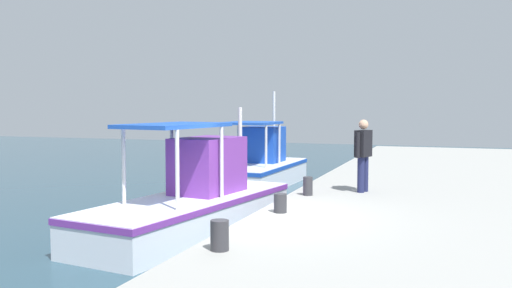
{
  "coord_description": "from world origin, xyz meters",
  "views": [
    {
      "loc": [
        -9.37,
        -3.41,
        2.79
      ],
      "look_at": [
        5.57,
        1.85,
        1.68
      ],
      "focal_mm": 39.11,
      "sensor_mm": 36.0,
      "label": 1
    }
  ],
  "objects_px": {
    "fishing_boat_second": "(193,202)",
    "mooring_bollard_third": "(280,203)",
    "mooring_bollard_second": "(220,235)",
    "fisherman_standing": "(363,152)",
    "fishing_boat_third": "(257,167)",
    "mooring_bollard_fourth": "(308,186)"
  },
  "relations": [
    {
      "from": "fishing_boat_second",
      "to": "mooring_bollard_third",
      "type": "relative_size",
      "value": 17.41
    },
    {
      "from": "mooring_bollard_second",
      "to": "fisherman_standing",
      "type": "bearing_deg",
      "value": -10.4
    },
    {
      "from": "fishing_boat_second",
      "to": "fisherman_standing",
      "type": "bearing_deg",
      "value": -62.13
    },
    {
      "from": "fishing_boat_second",
      "to": "mooring_bollard_second",
      "type": "xyz_separation_m",
      "value": [
        -4.01,
        -2.35,
        0.34
      ]
    },
    {
      "from": "fishing_boat_third",
      "to": "mooring_bollard_second",
      "type": "xyz_separation_m",
      "value": [
        -11.22,
        -3.38,
        0.36
      ]
    },
    {
      "from": "fishing_boat_second",
      "to": "mooring_bollard_third",
      "type": "xyz_separation_m",
      "value": [
        -1.16,
        -2.35,
        0.31
      ]
    },
    {
      "from": "fisherman_standing",
      "to": "mooring_bollard_third",
      "type": "xyz_separation_m",
      "value": [
        -2.97,
        1.07,
        -0.74
      ]
    },
    {
      "from": "mooring_bollard_third",
      "to": "mooring_bollard_fourth",
      "type": "height_order",
      "value": "mooring_bollard_fourth"
    },
    {
      "from": "mooring_bollard_second",
      "to": "mooring_bollard_third",
      "type": "xyz_separation_m",
      "value": [
        2.85,
        0.0,
        -0.03
      ]
    },
    {
      "from": "fishing_boat_third",
      "to": "mooring_bollard_fourth",
      "type": "relative_size",
      "value": 12.13
    },
    {
      "from": "mooring_bollard_second",
      "to": "mooring_bollard_fourth",
      "type": "relative_size",
      "value": 1.02
    },
    {
      "from": "fishing_boat_third",
      "to": "mooring_bollard_third",
      "type": "xyz_separation_m",
      "value": [
        -8.37,
        -3.38,
        0.33
      ]
    },
    {
      "from": "fishing_boat_second",
      "to": "fishing_boat_third",
      "type": "height_order",
      "value": "fishing_boat_third"
    },
    {
      "from": "fishing_boat_third",
      "to": "mooring_bollard_second",
      "type": "distance_m",
      "value": 11.72
    },
    {
      "from": "fishing_boat_second",
      "to": "mooring_bollard_second",
      "type": "bearing_deg",
      "value": -149.59
    },
    {
      "from": "fishing_boat_third",
      "to": "fisherman_standing",
      "type": "bearing_deg",
      "value": -140.53
    },
    {
      "from": "fisherman_standing",
      "to": "mooring_bollard_third",
      "type": "distance_m",
      "value": 3.24
    },
    {
      "from": "fishing_boat_third",
      "to": "fisherman_standing",
      "type": "xyz_separation_m",
      "value": [
        -5.4,
        -4.44,
        1.07
      ]
    },
    {
      "from": "fishing_boat_second",
      "to": "mooring_bollard_fourth",
      "type": "height_order",
      "value": "fishing_boat_second"
    },
    {
      "from": "fishing_boat_third",
      "to": "mooring_bollard_third",
      "type": "bearing_deg",
      "value": -158.03
    },
    {
      "from": "mooring_bollard_third",
      "to": "mooring_bollard_fourth",
      "type": "bearing_deg",
      "value": 0.0
    },
    {
      "from": "fishing_boat_third",
      "to": "fishing_boat_second",
      "type": "bearing_deg",
      "value": -171.94
    }
  ]
}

